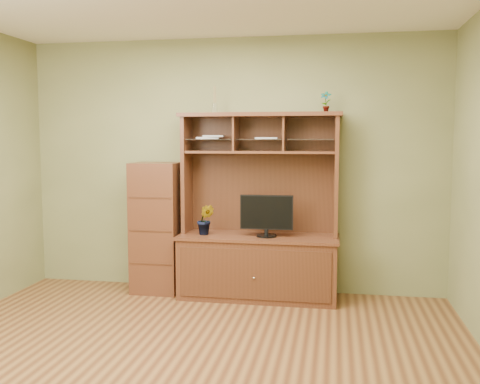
# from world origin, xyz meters

# --- Properties ---
(room) EXTENTS (4.54, 4.04, 2.74)m
(room) POSITION_xyz_m (0.00, 0.00, 1.35)
(room) COLOR #4F2B16
(room) RESTS_ON ground
(media_hutch) EXTENTS (1.66, 0.61, 1.90)m
(media_hutch) POSITION_xyz_m (0.33, 1.73, 0.52)
(media_hutch) COLOR #432113
(media_hutch) RESTS_ON room
(monitor) EXTENTS (0.53, 0.21, 0.42)m
(monitor) POSITION_xyz_m (0.42, 1.65, 0.87)
(monitor) COLOR black
(monitor) RESTS_ON media_hutch
(orchid_plant) EXTENTS (0.18, 0.15, 0.32)m
(orchid_plant) POSITION_xyz_m (-0.21, 1.65, 0.81)
(orchid_plant) COLOR #3B6121
(orchid_plant) RESTS_ON media_hutch
(top_plant) EXTENTS (0.13, 0.10, 0.21)m
(top_plant) POSITION_xyz_m (0.99, 1.80, 2.01)
(top_plant) COLOR #306624
(top_plant) RESTS_ON media_hutch
(reed_diffuser) EXTENTS (0.06, 0.06, 0.28)m
(reed_diffuser) POSITION_xyz_m (-0.15, 1.80, 2.01)
(reed_diffuser) COLOR silver
(reed_diffuser) RESTS_ON media_hutch
(magazines) EXTENTS (0.87, 0.22, 0.04)m
(magazines) POSITION_xyz_m (-0.01, 1.80, 1.65)
(magazines) COLOR #B0B1B5
(magazines) RESTS_ON media_hutch
(side_cabinet) EXTENTS (0.49, 0.45, 1.38)m
(side_cabinet) POSITION_xyz_m (-0.77, 1.76, 0.69)
(side_cabinet) COLOR #432113
(side_cabinet) RESTS_ON room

